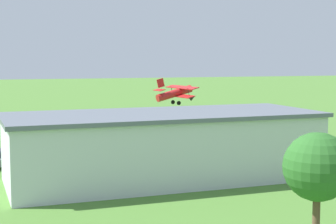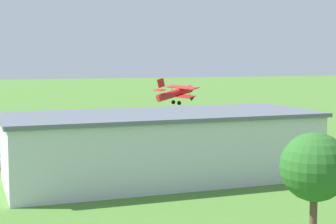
# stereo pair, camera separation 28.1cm
# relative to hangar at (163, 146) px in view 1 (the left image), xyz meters

# --- Properties ---
(ground_plane) EXTENTS (400.00, 400.00, 0.00)m
(ground_plane) POSITION_rel_hangar_xyz_m (-3.78, -32.47, -2.93)
(ground_plane) COLOR #47752D
(hangar) EXTENTS (27.35, 11.80, 5.84)m
(hangar) POSITION_rel_hangar_xyz_m (0.00, 0.00, 0.00)
(hangar) COLOR silver
(hangar) RESTS_ON ground_plane
(biplane) EXTENTS (6.95, 8.64, 4.17)m
(biplane) POSITION_rel_hangar_xyz_m (-13.52, -35.44, 2.16)
(biplane) COLOR #B21E1E
(person_by_parked_cars) EXTENTS (0.53, 0.53, 1.75)m
(person_by_parked_cars) POSITION_rel_hangar_xyz_m (-11.72, -15.73, -2.05)
(person_by_parked_cars) COLOR navy
(person_by_parked_cars) RESTS_ON ground_plane
(person_watching_takeoff) EXTENTS (0.54, 0.54, 1.71)m
(person_watching_takeoff) POSITION_rel_hangar_xyz_m (-4.33, -15.53, -2.08)
(person_watching_takeoff) COLOR beige
(person_watching_takeoff) RESTS_ON ground_plane
(tree_near_perimeter_road) EXTENTS (3.72, 3.72, 6.61)m
(tree_near_perimeter_road) POSITION_rel_hangar_xyz_m (-2.26, 19.83, 1.78)
(tree_near_perimeter_road) COLOR brown
(tree_near_perimeter_road) RESTS_ON ground_plane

